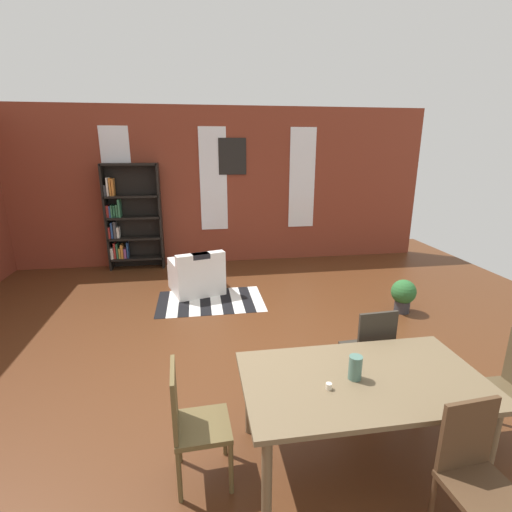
% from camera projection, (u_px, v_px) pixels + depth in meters
% --- Properties ---
extents(ground_plane, '(10.75, 10.75, 0.00)m').
position_uv_depth(ground_plane, '(236.00, 367.00, 4.27)').
color(ground_plane, '#512B15').
extents(back_wall_brick, '(9.01, 0.12, 3.18)m').
position_uv_depth(back_wall_brick, '(213.00, 187.00, 7.80)').
color(back_wall_brick, brown).
rests_on(back_wall_brick, ground).
extents(window_pane_0, '(0.55, 0.02, 2.06)m').
position_uv_depth(window_pane_0, '(118.00, 181.00, 7.41)').
color(window_pane_0, white).
extents(window_pane_1, '(0.55, 0.02, 2.06)m').
position_uv_depth(window_pane_1, '(213.00, 180.00, 7.69)').
color(window_pane_1, white).
extents(window_pane_2, '(0.55, 0.02, 2.06)m').
position_uv_depth(window_pane_2, '(302.00, 178.00, 7.97)').
color(window_pane_2, white).
extents(dining_table, '(1.82, 1.02, 0.73)m').
position_uv_depth(dining_table, '(362.00, 386.00, 2.86)').
color(dining_table, brown).
rests_on(dining_table, ground).
extents(vase_on_table, '(0.10, 0.10, 0.19)m').
position_uv_depth(vase_on_table, '(355.00, 368.00, 2.80)').
color(vase_on_table, '#4C7266').
rests_on(vase_on_table, dining_table).
extents(tealight_candle_0, '(0.04, 0.04, 0.05)m').
position_uv_depth(tealight_candle_0, '(329.00, 386.00, 2.70)').
color(tealight_candle_0, silver).
rests_on(tealight_candle_0, dining_table).
extents(dining_chair_head_right, '(0.40, 0.40, 0.95)m').
position_uv_depth(dining_chair_head_right, '(509.00, 386.00, 3.09)').
color(dining_chair_head_right, brown).
rests_on(dining_chair_head_right, ground).
extents(dining_chair_head_left, '(0.42, 0.42, 0.95)m').
position_uv_depth(dining_chair_head_left, '(192.00, 421.00, 2.70)').
color(dining_chair_head_left, brown).
rests_on(dining_chair_head_left, ground).
extents(dining_chair_far_right, '(0.42, 0.42, 0.95)m').
position_uv_depth(dining_chair_far_right, '(369.00, 349.00, 3.66)').
color(dining_chair_far_right, '#302B23').
rests_on(dining_chair_far_right, ground).
extents(dining_chair_near_right, '(0.43, 0.43, 0.95)m').
position_uv_depth(dining_chair_near_right, '(476.00, 474.00, 2.26)').
color(dining_chair_near_right, '#4C3320').
rests_on(dining_chair_near_right, ground).
extents(bookshelf_tall, '(1.07, 0.30, 2.09)m').
position_uv_depth(bookshelf_tall, '(130.00, 218.00, 7.48)').
color(bookshelf_tall, black).
rests_on(bookshelf_tall, ground).
extents(armchair_white, '(0.99, 0.99, 0.75)m').
position_uv_depth(armchair_white, '(197.00, 276.00, 6.41)').
color(armchair_white, white).
rests_on(armchair_white, ground).
extents(potted_plant_by_shelf, '(0.36, 0.36, 0.51)m').
position_uv_depth(potted_plant_by_shelf, '(403.00, 294.00, 5.61)').
color(potted_plant_by_shelf, '#333338').
rests_on(potted_plant_by_shelf, ground).
extents(striped_rug, '(1.68, 1.08, 0.01)m').
position_uv_depth(striped_rug, '(211.00, 301.00, 6.08)').
color(striped_rug, black).
rests_on(striped_rug, ground).
extents(framed_picture, '(0.56, 0.03, 0.72)m').
position_uv_depth(framed_picture, '(232.00, 156.00, 7.62)').
color(framed_picture, black).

